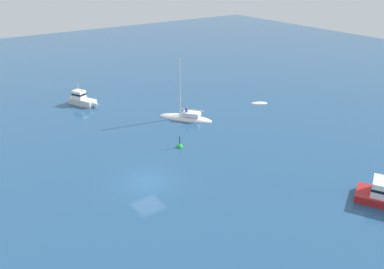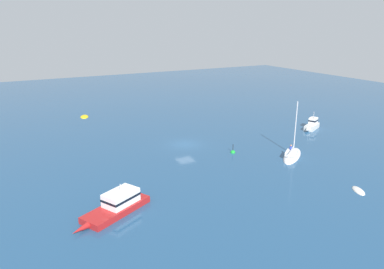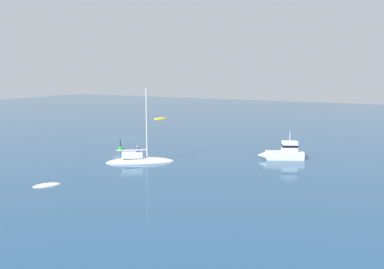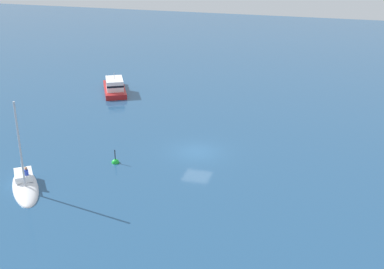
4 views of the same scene
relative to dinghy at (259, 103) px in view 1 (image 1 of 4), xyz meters
name	(u,v)px [view 1 (image 1 of 4)]	position (x,y,z in m)	size (l,w,h in m)	color
ground_plane	(147,182)	(22.67, 9.34, 0.00)	(160.00, 160.00, 0.00)	navy
dinghy	(259,103)	(0.00, 0.00, 0.00)	(2.50, 1.99, 0.40)	silver
powerboat	(83,100)	(19.85, -13.39, 0.73)	(3.13, 4.76, 2.94)	silver
ketch	(186,118)	(11.35, -1.13, 0.13)	(5.69, 6.66, 7.94)	white
channel_buoy	(180,147)	(16.38, 5.10, 0.01)	(0.68, 0.68, 1.57)	green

